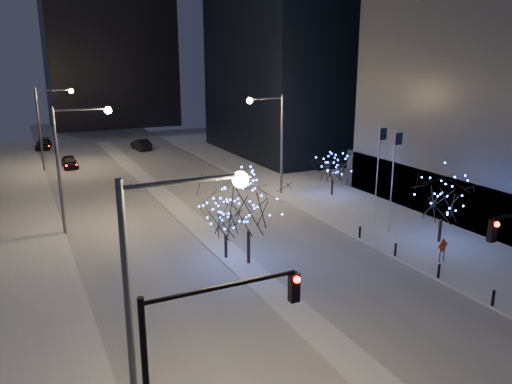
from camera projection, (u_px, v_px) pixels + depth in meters
road at (162, 195)px, 50.44m from camera, size 20.00×130.00×0.02m
median at (177, 207)px, 46.08m from camera, size 2.00×80.00×0.15m
east_sidewalk at (376, 216)px, 43.71m from camera, size 10.00×90.00×0.15m
west_sidewalk at (10, 277)px, 31.50m from camera, size 8.00×90.00×0.15m
horizon_block at (107, 17)px, 96.96m from camera, size 24.00×14.00×42.00m
street_lamp_w_near at (159, 279)px, 16.32m from camera, size 4.40×0.56×10.00m
street_lamp_w_mid at (72, 152)px, 38.03m from camera, size 4.40×0.56×10.00m
street_lamp_w_far at (48, 118)px, 59.73m from camera, size 4.40×0.56×10.00m
street_lamp_east at (274, 132)px, 48.65m from camera, size 3.90×0.56×10.00m
traffic_signal_west at (196, 354)px, 15.24m from camera, size 5.26×0.43×7.00m
flagpoles at (385, 171)px, 39.40m from camera, size 1.35×2.60×8.00m
bollards at (416, 260)px, 32.87m from camera, size 0.16×12.16×0.90m
car_near at (70, 162)px, 62.81m from camera, size 1.81×4.44×1.51m
car_mid at (141, 144)px, 75.00m from camera, size 2.28×5.05×1.61m
car_far at (44, 144)px, 75.55m from camera, size 2.81×5.40×1.49m
holiday_tree_median_near at (248, 203)px, 32.43m from camera, size 5.26×5.26×6.55m
holiday_tree_median_far at (225, 217)px, 33.68m from camera, size 4.58×4.58×4.56m
holiday_tree_plaza_near at (443, 198)px, 36.53m from camera, size 5.14×5.14×5.42m
holiday_tree_plaza_far at (333, 166)px, 49.25m from camera, size 4.32×4.32×4.59m
construction_sign at (443, 248)px, 33.41m from camera, size 1.02×0.21×1.69m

